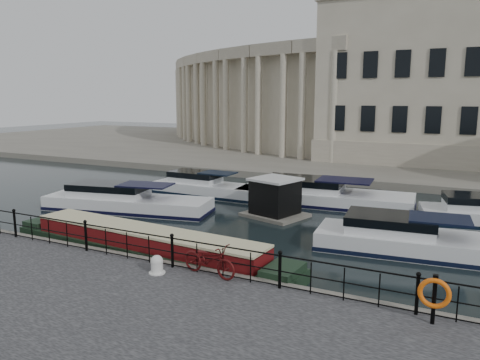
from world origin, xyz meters
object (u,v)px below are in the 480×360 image
object	(u,v)px
narrowboat	(145,248)
harbour_hut	(275,199)
bicycle	(209,260)
mooring_bollard	(157,265)
life_ring_post	(434,294)

from	to	relation	value
narrowboat	harbour_hut	world-z (taller)	harbour_hut
bicycle	mooring_bollard	world-z (taller)	bicycle
life_ring_post	mooring_bollard	bearing A→B (deg)	-178.23
narrowboat	bicycle	bearing A→B (deg)	-19.52
narrowboat	harbour_hut	xyz separation A→B (m)	(2.20, 8.43, 0.59)
life_ring_post	harbour_hut	xyz separation A→B (m)	(-8.73, 10.51, -0.44)
mooring_bollard	harbour_hut	size ratio (longest dim) A/B	0.17
bicycle	harbour_hut	distance (m)	10.32
mooring_bollard	narrowboat	xyz separation A→B (m)	(-2.34, 2.35, -0.48)
bicycle	life_ring_post	world-z (taller)	life_ring_post
mooring_bollard	harbour_hut	xyz separation A→B (m)	(-0.14, 10.77, 0.11)
bicycle	mooring_bollard	size ratio (longest dim) A/B	3.35
mooring_bollard	bicycle	bearing A→B (deg)	20.08
harbour_hut	life_ring_post	bearing A→B (deg)	-33.79
bicycle	harbour_hut	xyz separation A→B (m)	(-1.82, 10.16, -0.15)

